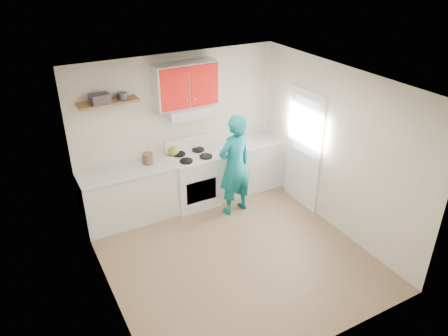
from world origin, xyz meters
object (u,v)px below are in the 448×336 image
person (235,165)px  kettle (173,151)px  stove (193,180)px  crock (148,159)px  tin (122,96)px

person → kettle: bearing=-53.1°
kettle → person: size_ratio=0.11×
kettle → stove: bearing=-55.5°
person → crock: bearing=-36.6°
crock → person: (1.25, -0.66, -0.13)m
crock → person: size_ratio=0.12×
stove → crock: 0.93m
tin → person: 2.09m
stove → kettle: bearing=146.5°
stove → person: person is taller
tin → kettle: 1.32m
kettle → person: (0.77, -0.75, -0.13)m
stove → kettle: 0.63m
stove → crock: (-0.75, 0.09, 0.54)m
tin → kettle: size_ratio=0.81×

